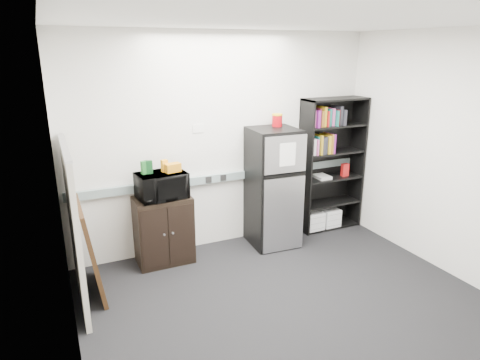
{
  "coord_description": "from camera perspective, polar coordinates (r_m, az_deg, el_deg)",
  "views": [
    {
      "loc": [
        -2.03,
        -3.14,
        2.49
      ],
      "look_at": [
        -0.18,
        0.9,
        1.11
      ],
      "focal_mm": 32.0,
      "sensor_mm": 36.0,
      "label": 1
    }
  ],
  "objects": [
    {
      "name": "snack_box_c",
      "position": [
        4.98,
        -10.05,
        1.88
      ],
      "size": [
        0.08,
        0.07,
        0.14
      ],
      "primitive_type": "cube",
      "rotation": [
        0.0,
        0.0,
        0.28
      ],
      "color": "orange",
      "rests_on": "microwave"
    },
    {
      "name": "wall_note",
      "position": [
        5.25,
        -5.59,
        6.84
      ],
      "size": [
        0.14,
        0.0,
        0.1
      ],
      "primitive_type": "cube",
      "color": "white",
      "rests_on": "wall_back"
    },
    {
      "name": "wall_left",
      "position": [
        3.34,
        -22.6,
        -4.08
      ],
      "size": [
        0.02,
        3.5,
        2.7
      ],
      "primitive_type": "cube",
      "color": "silver",
      "rests_on": "floor"
    },
    {
      "name": "wall_right",
      "position": [
        5.24,
        26.77,
        2.79
      ],
      "size": [
        0.02,
        3.5,
        2.7
      ],
      "primitive_type": "cube",
      "color": "silver",
      "rests_on": "floor"
    },
    {
      "name": "snack_box_b",
      "position": [
        4.94,
        -12.01,
        1.7
      ],
      "size": [
        0.07,
        0.05,
        0.15
      ],
      "primitive_type": "cube",
      "rotation": [
        0.0,
        0.0,
        -0.06
      ],
      "color": "#0C3816",
      "rests_on": "microwave"
    },
    {
      "name": "coffee_can",
      "position": [
        5.47,
        4.98,
        8.07
      ],
      "size": [
        0.13,
        0.13,
        0.18
      ],
      "color": "#A3070E",
      "rests_on": "refrigerator"
    },
    {
      "name": "cabinet",
      "position": [
        5.21,
        -10.13,
        -6.59
      ],
      "size": [
        0.66,
        0.44,
        0.82
      ],
      "color": "black",
      "rests_on": "floor"
    },
    {
      "name": "refrigerator",
      "position": [
        5.51,
        4.41,
        -1.05
      ],
      "size": [
        0.61,
        0.63,
        1.54
      ],
      "rotation": [
        0.0,
        0.0,
        -0.06
      ],
      "color": "black",
      "rests_on": "floor"
    },
    {
      "name": "bookshelf",
      "position": [
        6.08,
        11.92,
        2.39
      ],
      "size": [
        0.9,
        0.34,
        1.85
      ],
      "color": "black",
      "rests_on": "floor"
    },
    {
      "name": "wall_back",
      "position": [
        5.42,
        -2.04,
        5.07
      ],
      "size": [
        4.0,
        0.02,
        2.7
      ],
      "primitive_type": "cube",
      "color": "silver",
      "rests_on": "floor"
    },
    {
      "name": "ceiling",
      "position": [
        3.75,
        8.79,
        20.27
      ],
      "size": [
        4.0,
        3.5,
        0.02
      ],
      "primitive_type": "cube",
      "color": "white",
      "rests_on": "wall_back"
    },
    {
      "name": "snack_bag",
      "position": [
        4.96,
        -8.97,
        1.63
      ],
      "size": [
        0.2,
        0.13,
        0.1
      ],
      "primitive_type": "cube",
      "rotation": [
        0.0,
        0.0,
        0.2
      ],
      "color": "orange",
      "rests_on": "microwave"
    },
    {
      "name": "framed_poster",
      "position": [
        4.72,
        -19.29,
        -8.71
      ],
      "size": [
        0.18,
        0.78,
        1.0
      ],
      "rotation": [
        0.0,
        -0.13,
        0.0
      ],
      "color": "black",
      "rests_on": "floor"
    },
    {
      "name": "microwave",
      "position": [
        5.0,
        -10.42,
        -0.74
      ],
      "size": [
        0.59,
        0.43,
        0.3
      ],
      "primitive_type": "imported",
      "rotation": [
        0.0,
        0.0,
        0.11
      ],
      "color": "black",
      "rests_on": "cabinet"
    },
    {
      "name": "snack_box_a",
      "position": [
        4.93,
        -12.63,
        1.62
      ],
      "size": [
        0.08,
        0.07,
        0.15
      ],
      "primitive_type": "cube",
      "rotation": [
        0.0,
        0.0,
        0.26
      ],
      "color": "#1B5F23",
      "rests_on": "microwave"
    },
    {
      "name": "cubicle_partition",
      "position": [
        4.54,
        -21.26,
        -5.67
      ],
      "size": [
        0.06,
        1.3,
        1.62
      ],
      "color": "#AAA497",
      "rests_on": "floor"
    },
    {
      "name": "floor",
      "position": [
        4.49,
        7.17,
        -16.57
      ],
      "size": [
        4.0,
        4.0,
        0.0
      ],
      "primitive_type": "plane",
      "color": "black",
      "rests_on": "ground"
    },
    {
      "name": "electrical_raceway",
      "position": [
        5.5,
        -1.87,
        0.43
      ],
      "size": [
        3.92,
        0.05,
        0.1
      ],
      "primitive_type": "cube",
      "color": "gray",
      "rests_on": "wall_back"
    }
  ]
}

